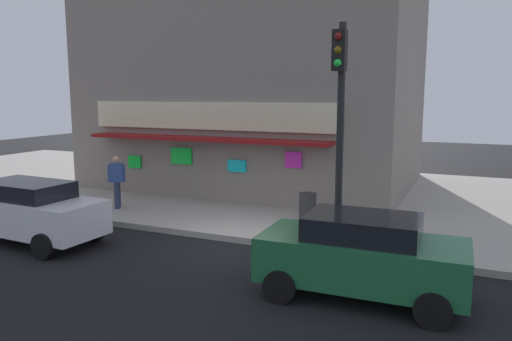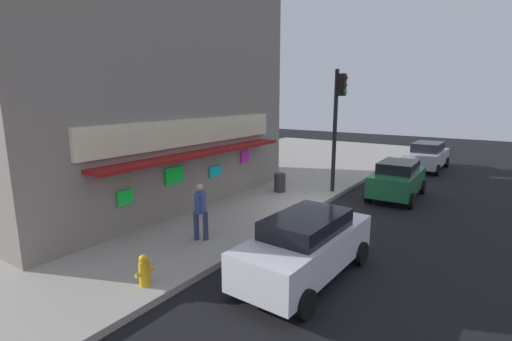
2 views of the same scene
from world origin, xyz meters
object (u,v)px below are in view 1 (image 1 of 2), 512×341
at_px(parked_car_green, 362,255).
at_px(traffic_light, 340,106).
at_px(fire_hydrant, 37,195).
at_px(pedestrian, 117,179).
at_px(parked_car_white, 27,210).
at_px(trash_can, 308,207).

bearing_deg(parked_car_green, traffic_light, 114.86).
xyz_separation_m(fire_hydrant, pedestrian, (2.81, 0.80, 0.61)).
distance_m(fire_hydrant, pedestrian, 2.98).
relative_size(parked_car_green, parked_car_white, 0.89).
relative_size(traffic_light, pedestrian, 3.12).
height_order(pedestrian, parked_car_green, pedestrian).
relative_size(fire_hydrant, pedestrian, 0.44).
bearing_deg(trash_can, fire_hydrant, -169.28).
distance_m(pedestrian, parked_car_green, 9.67).
bearing_deg(parked_car_white, traffic_light, 17.20).
xyz_separation_m(parked_car_green, parked_car_white, (-9.03, 0.05, 0.00)).
bearing_deg(parked_car_white, trash_can, 35.06).
height_order(traffic_light, trash_can, traffic_light).
distance_m(trash_can, parked_car_green, 5.26).
bearing_deg(traffic_light, fire_hydrant, 178.14).
bearing_deg(trash_can, parked_car_white, -144.94).
bearing_deg(parked_car_green, pedestrian, 157.91).
relative_size(pedestrian, parked_car_white, 0.39).
bearing_deg(trash_can, traffic_light, -55.39).
bearing_deg(fire_hydrant, parked_car_green, -13.54).
height_order(pedestrian, parked_car_white, pedestrian).
relative_size(fire_hydrant, parked_car_white, 0.17).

